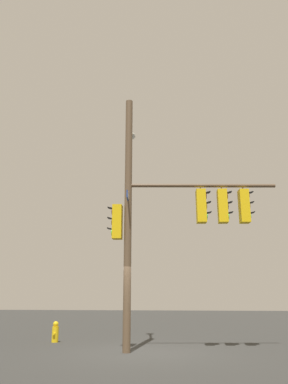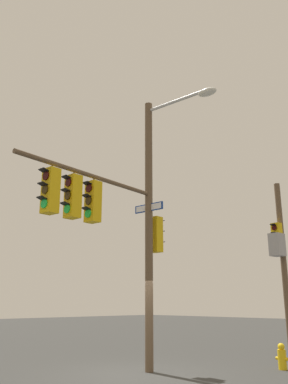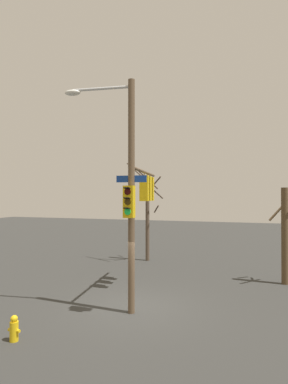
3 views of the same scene
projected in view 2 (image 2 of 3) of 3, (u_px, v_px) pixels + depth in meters
ground_plane at (139, 374)px, 11.03m from camera, size 80.00×80.00×0.00m
main_signal_pole_assembly at (127, 207)px, 11.64m from camera, size 3.08×5.49×8.25m
secondary_pole_assembly at (280, 253)px, 16.73m from camera, size 0.47×0.82×6.84m
fire_hydrant at (282, 357)px, 11.86m from camera, size 0.38×0.24×0.73m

